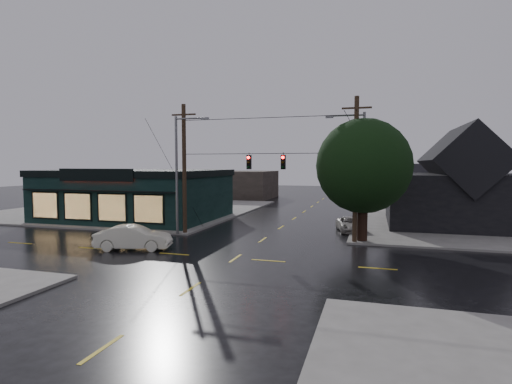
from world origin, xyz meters
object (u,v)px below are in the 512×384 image
(suv_silver, at_px, (351,224))
(sedan_cream, at_px, (133,238))
(utility_pole_nw, at_px, (185,234))
(utility_pole_ne, at_px, (354,244))
(corner_tree, at_px, (363,166))

(suv_silver, bearing_deg, sedan_cream, -153.00)
(utility_pole_nw, relative_size, utility_pole_ne, 1.00)
(corner_tree, xyz_separation_m, utility_pole_ne, (-0.50, -0.50, -5.39))
(utility_pole_nw, xyz_separation_m, suv_silver, (12.50, 4.93, 0.60))
(corner_tree, xyz_separation_m, suv_silver, (-1.00, 4.43, -4.79))
(corner_tree, distance_m, utility_pole_nw, 14.54)
(suv_silver, bearing_deg, corner_tree, -90.22)
(corner_tree, distance_m, sedan_cream, 16.26)
(utility_pole_nw, distance_m, suv_silver, 13.45)
(corner_tree, height_order, utility_pole_ne, corner_tree)
(utility_pole_nw, relative_size, suv_silver, 2.36)
(corner_tree, relative_size, sedan_cream, 1.79)
(utility_pole_ne, bearing_deg, corner_tree, 45.00)
(utility_pole_nw, distance_m, utility_pole_ne, 13.00)
(utility_pole_ne, xyz_separation_m, sedan_cream, (-13.64, -6.08, 0.79))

